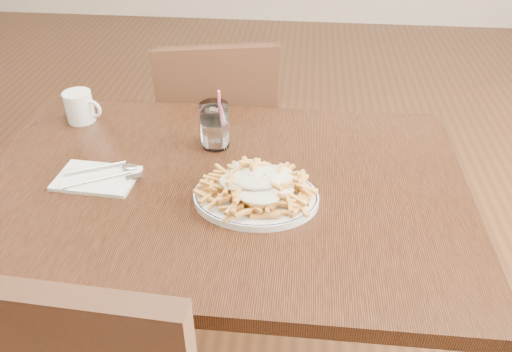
# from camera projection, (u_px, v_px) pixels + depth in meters

# --- Properties ---
(table) EXTENTS (1.20, 0.80, 0.75)m
(table) POSITION_uv_depth(u_px,v_px,m) (221.00, 207.00, 1.26)
(table) COLOR black
(table) RESTS_ON ground
(chair_far) EXTENTS (0.48, 0.48, 0.88)m
(chair_far) POSITION_uv_depth(u_px,v_px,m) (219.00, 135.00, 1.88)
(chair_far) COLOR black
(chair_far) RESTS_ON ground
(fries_plate) EXTENTS (0.35, 0.32, 0.02)m
(fries_plate) POSITION_uv_depth(u_px,v_px,m) (256.00, 197.00, 1.15)
(fries_plate) COLOR white
(fries_plate) RESTS_ON table
(loaded_fries) EXTENTS (0.26, 0.22, 0.07)m
(loaded_fries) POSITION_uv_depth(u_px,v_px,m) (256.00, 181.00, 1.12)
(loaded_fries) COLOR gold
(loaded_fries) RESTS_ON fries_plate
(napkin) EXTENTS (0.20, 0.14, 0.01)m
(napkin) POSITION_uv_depth(u_px,v_px,m) (97.00, 178.00, 1.22)
(napkin) COLOR white
(napkin) RESTS_ON table
(cutlery) EXTENTS (0.19, 0.16, 0.01)m
(cutlery) POSITION_uv_depth(u_px,v_px,m) (97.00, 174.00, 1.22)
(cutlery) COLOR silver
(cutlery) RESTS_ON napkin
(water_glass) EXTENTS (0.08, 0.08, 0.17)m
(water_glass) POSITION_uv_depth(u_px,v_px,m) (215.00, 128.00, 1.32)
(water_glass) COLOR white
(water_glass) RESTS_ON table
(coffee_mug) EXTENTS (0.11, 0.08, 0.09)m
(coffee_mug) POSITION_uv_depth(u_px,v_px,m) (80.00, 107.00, 1.44)
(coffee_mug) COLOR white
(coffee_mug) RESTS_ON table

